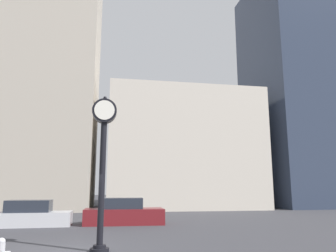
% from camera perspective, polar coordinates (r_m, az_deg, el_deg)
% --- Properties ---
extents(building_tall_tower, '(15.52, 12.00, 29.95)m').
position_cam_1_polar(building_tall_tower, '(38.95, -23.80, 9.54)').
color(building_tall_tower, '#ADA393').
rests_on(building_tall_tower, ground_plane).
extents(building_storefront_row, '(15.68, 12.00, 12.15)m').
position_cam_1_polar(building_storefront_row, '(36.55, 2.03, -4.48)').
color(building_storefront_row, beige).
rests_on(building_storefront_row, ground_plane).
extents(building_glass_modern, '(11.66, 12.00, 28.16)m').
position_cam_1_polar(building_glass_modern, '(44.08, 22.21, 5.86)').
color(building_glass_modern, '#2D384C').
rests_on(building_glass_modern, ground_plane).
extents(street_clock, '(0.85, 0.63, 5.26)m').
position_cam_1_polar(street_clock, '(11.54, -11.24, -4.12)').
color(street_clock, black).
rests_on(street_clock, ground_plane).
extents(car_silver, '(4.18, 1.94, 1.41)m').
position_cam_1_polar(car_silver, '(20.12, -22.68, -14.14)').
color(car_silver, '#BCBCC1').
rests_on(car_silver, ground_plane).
extents(car_maroon, '(4.58, 2.03, 1.50)m').
position_cam_1_polar(car_maroon, '(19.80, -7.80, -14.79)').
color(car_maroon, maroon).
rests_on(car_maroon, ground_plane).
extents(fire_hydrant_near, '(0.52, 0.23, 0.70)m').
position_cam_1_polar(fire_hydrant_near, '(10.64, -27.15, -18.77)').
color(fire_hydrant_near, '#B7B7BC').
rests_on(fire_hydrant_near, ground_plane).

